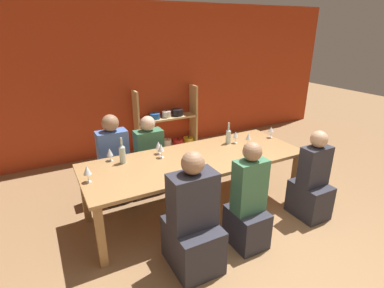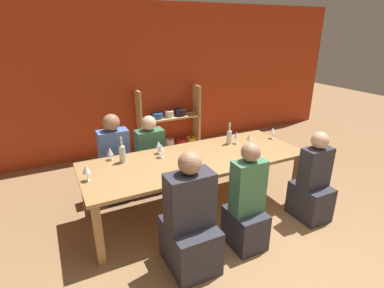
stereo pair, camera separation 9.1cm
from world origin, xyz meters
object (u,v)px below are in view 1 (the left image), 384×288
(person_near_a, at_px, (193,227))
(person_far_a, at_px, (150,163))
(wine_bottle_green, at_px, (228,136))
(person_near_c, at_px, (311,185))
(wine_glass_red_a, at_px, (236,135))
(wine_glass_red_b, at_px, (161,148))
(wine_bottle_dark, at_px, (122,153))
(wine_glass_white_a, at_px, (110,152))
(wine_glass_empty_a, at_px, (248,137))
(wine_glass_empty_c, at_px, (271,130))
(dining_table, at_px, (196,163))
(wine_glass_white_b, at_px, (87,171))
(wine_glass_empty_b, at_px, (158,145))
(shelf_unit, at_px, (167,129))
(person_far_b, at_px, (115,168))
(person_near_b, at_px, (248,208))

(person_near_a, bearing_deg, person_far_a, 83.66)
(wine_bottle_green, bearing_deg, person_near_c, -59.74)
(wine_glass_red_a, bearing_deg, wine_glass_red_b, 178.86)
(person_near_a, bearing_deg, wine_bottle_green, 43.39)
(wine_bottle_green, relative_size, person_near_c, 0.26)
(wine_bottle_dark, height_order, person_near_c, person_near_c)
(wine_glass_white_a, distance_m, person_near_c, 2.52)
(wine_glass_empty_a, bearing_deg, wine_glass_empty_c, 9.91)
(dining_table, distance_m, wine_glass_white_b, 1.31)
(wine_glass_red_a, bearing_deg, wine_bottle_dark, 176.66)
(wine_glass_empty_a, bearing_deg, dining_table, -177.08)
(wine_glass_empty_a, bearing_deg, wine_glass_red_b, 172.21)
(wine_glass_red_a, xyz_separation_m, person_far_a, (-1.04, 0.65, -0.46))
(wine_bottle_green, relative_size, wine_glass_empty_b, 1.76)
(wine_glass_empty_c, xyz_separation_m, person_far_a, (-1.63, 0.71, -0.46))
(wine_glass_empty_c, bearing_deg, wine_bottle_green, 171.90)
(dining_table, bearing_deg, wine_bottle_green, 19.41)
(wine_glass_white_b, height_order, person_near_c, person_near_c)
(person_near_c, bearing_deg, person_far_a, 133.56)
(wine_glass_red_a, bearing_deg, wine_glass_empty_a, -52.68)
(dining_table, bearing_deg, wine_glass_white_a, 156.60)
(shelf_unit, distance_m, dining_table, 2.27)
(wine_bottle_green, bearing_deg, person_far_a, 147.30)
(shelf_unit, relative_size, wine_glass_white_a, 7.55)
(wine_glass_empty_b, relative_size, wine_glass_red_b, 0.95)
(wine_glass_empty_a, distance_m, person_far_a, 1.47)
(wine_glass_empty_b, height_order, person_near_c, person_near_c)
(person_far_b, bearing_deg, wine_bottle_green, 157.53)
(person_far_b, bearing_deg, wine_glass_empty_b, 133.47)
(wine_bottle_green, xyz_separation_m, wine_glass_white_b, (-1.93, -0.24, 0.02))
(wine_glass_empty_b, bearing_deg, wine_bottle_dark, -173.25)
(wine_glass_empty_c, height_order, person_far_a, person_far_a)
(wine_glass_empty_c, bearing_deg, person_far_a, 156.63)
(person_far_a, distance_m, person_near_b, 1.74)
(wine_glass_red_b, relative_size, wine_glass_empty_c, 1.10)
(wine_bottle_dark, bearing_deg, person_near_c, -27.18)
(person_near_a, bearing_deg, person_near_b, 0.57)
(wine_glass_red_b, relative_size, person_near_b, 0.15)
(wine_glass_white_b, bearing_deg, person_near_b, -29.31)
(wine_glass_empty_a, xyz_separation_m, wine_glass_red_b, (-1.22, 0.17, 0.01))
(dining_table, distance_m, person_near_c, 1.47)
(wine_glass_white_a, xyz_separation_m, person_far_b, (0.13, 0.42, -0.41))
(shelf_unit, relative_size, wine_glass_empty_a, 7.24)
(person_near_b, distance_m, person_far_b, 1.95)
(wine_glass_empty_b, bearing_deg, wine_glass_white_a, 172.58)
(wine_glass_empty_a, bearing_deg, wine_bottle_dark, 172.01)
(wine_glass_empty_c, bearing_deg, shelf_unit, 110.54)
(wine_glass_red_a, bearing_deg, person_near_c, -63.14)
(person_far_b, bearing_deg, person_near_c, 141.85)
(wine_glass_empty_b, xyz_separation_m, wine_glass_white_a, (-0.60, 0.08, -0.01))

